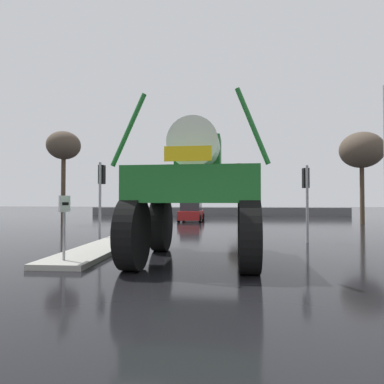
% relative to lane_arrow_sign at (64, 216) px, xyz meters
% --- Properties ---
extents(ground_plane, '(120.00, 120.00, 0.00)m').
position_rel_lane_arrow_sign_xyz_m(ground_plane, '(4.02, 13.93, -1.35)').
color(ground_plane, black).
extents(median_island, '(1.48, 7.23, 0.15)m').
position_rel_lane_arrow_sign_xyz_m(median_island, '(0.04, 2.92, -1.27)').
color(median_island, '#9E9B93').
rests_on(median_island, ground).
extents(lane_arrow_sign, '(0.07, 0.60, 1.74)m').
position_rel_lane_arrow_sign_xyz_m(lane_arrow_sign, '(0.00, 0.00, 0.00)').
color(lane_arrow_sign, '#99999E').
rests_on(lane_arrow_sign, median_island).
extents(oversize_sprayer, '(3.96, 5.22, 4.48)m').
position_rel_lane_arrow_sign_xyz_m(oversize_sprayer, '(3.52, 1.12, 0.67)').
color(oversize_sprayer, black).
rests_on(oversize_sprayer, ground).
extents(sedan_ahead, '(2.01, 4.17, 1.52)m').
position_rel_lane_arrow_sign_xyz_m(sedan_ahead, '(1.88, 18.48, -0.63)').
color(sedan_ahead, maroon).
rests_on(sedan_ahead, ground).
extents(traffic_signal_near_left, '(0.24, 0.54, 3.42)m').
position_rel_lane_arrow_sign_xyz_m(traffic_signal_near_left, '(-1.04, 5.63, 1.14)').
color(traffic_signal_near_left, gray).
rests_on(traffic_signal_near_left, ground).
extents(traffic_signal_near_right, '(0.24, 0.54, 3.21)m').
position_rel_lane_arrow_sign_xyz_m(traffic_signal_near_right, '(7.83, 5.63, 0.99)').
color(traffic_signal_near_right, gray).
rests_on(traffic_signal_near_right, ground).
extents(bare_tree_left, '(2.44, 2.44, 6.84)m').
position_rel_lane_arrow_sign_xyz_m(bare_tree_left, '(-7.29, 14.81, 4.33)').
color(bare_tree_left, '#473828').
rests_on(bare_tree_left, ground).
extents(bare_tree_right, '(3.16, 3.16, 6.85)m').
position_rel_lane_arrow_sign_xyz_m(bare_tree_right, '(14.81, 16.98, 4.11)').
color(bare_tree_right, '#473828').
rests_on(bare_tree_right, ground).
extents(bare_tree_far_center, '(2.72, 2.72, 6.28)m').
position_rel_lane_arrow_sign_xyz_m(bare_tree_far_center, '(6.53, 32.13, 3.73)').
color(bare_tree_far_center, '#473828').
rests_on(bare_tree_far_center, ground).
extents(roadside_barrier, '(28.85, 0.24, 0.90)m').
position_rel_lane_arrow_sign_xyz_m(roadside_barrier, '(4.02, 28.50, -0.90)').
color(roadside_barrier, '#59595B').
rests_on(roadside_barrier, ground).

